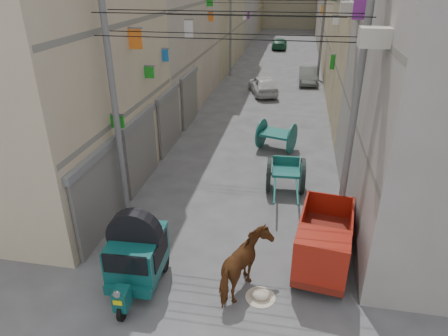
% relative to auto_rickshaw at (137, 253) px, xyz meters
% --- Properties ---
extents(shutters_left, '(0.18, 14.40, 2.88)m').
position_rel_auto_rickshaw_xyz_m(shutters_left, '(-2.00, 7.59, 0.45)').
color(shutters_left, '#515156').
rests_on(shutters_left, ground).
extents(signboards, '(8.22, 40.52, 5.67)m').
position_rel_auto_rickshaw_xyz_m(signboards, '(1.90, 18.87, 2.39)').
color(signboards, '#1A8F1F').
rests_on(signboards, ground).
extents(utility_poles, '(7.40, 22.20, 8.00)m').
position_rel_auto_rickshaw_xyz_m(utility_poles, '(1.91, 14.21, 2.96)').
color(utility_poles, slate).
rests_on(utility_poles, ground).
extents(auto_rickshaw, '(1.51, 2.54, 1.77)m').
position_rel_auto_rickshaw_xyz_m(auto_rickshaw, '(0.00, 0.00, 0.00)').
color(auto_rickshaw, black).
rests_on(auto_rickshaw, ground).
extents(tonga_cart, '(1.52, 3.14, 1.40)m').
position_rel_auto_rickshaw_xyz_m(tonga_cart, '(3.71, 6.00, -0.31)').
color(tonga_cart, black).
rests_on(tonga_cart, ground).
extents(mini_truck, '(1.80, 3.31, 1.77)m').
position_rel_auto_rickshaw_xyz_m(mini_truck, '(4.92, 1.28, -0.19)').
color(mini_truck, black).
rests_on(mini_truck, ground).
extents(second_cart, '(1.98, 1.85, 1.44)m').
position_rel_auto_rickshaw_xyz_m(second_cart, '(3.11, 10.06, -0.27)').
color(second_cart, '#145850').
rests_on(second_cart, ground).
extents(feed_sack, '(0.50, 0.40, 0.25)m').
position_rel_auto_rickshaw_xyz_m(feed_sack, '(3.35, 0.04, -0.92)').
color(feed_sack, '#BCB09C').
rests_on(feed_sack, ground).
extents(horse, '(1.43, 2.16, 1.67)m').
position_rel_auto_rickshaw_xyz_m(horse, '(2.90, 0.21, -0.20)').
color(horse, '#5F2A16').
rests_on(horse, ground).
extents(distant_car_white, '(2.68, 4.22, 1.34)m').
position_rel_auto_rickshaw_xyz_m(distant_car_white, '(1.54, 19.97, -0.37)').
color(distant_car_white, silver).
rests_on(distant_car_white, ground).
extents(distant_car_grey, '(1.40, 3.84, 1.26)m').
position_rel_auto_rickshaw_xyz_m(distant_car_grey, '(4.70, 23.79, -0.41)').
color(distant_car_grey, slate).
rests_on(distant_car_grey, ground).
extents(distant_car_green, '(1.64, 3.99, 1.16)m').
position_rel_auto_rickshaw_xyz_m(distant_car_green, '(1.60, 39.50, -0.46)').
color(distant_car_green, '#1F5D3D').
rests_on(distant_car_green, ground).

